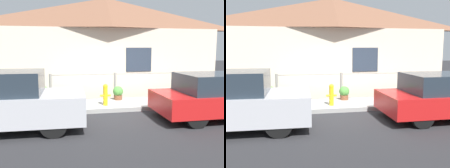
{
  "view_description": "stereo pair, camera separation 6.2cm",
  "coord_description": "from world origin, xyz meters",
  "views": [
    {
      "loc": [
        -1.97,
        -7.7,
        2.08
      ],
      "look_at": [
        -0.37,
        0.3,
        0.9
      ],
      "focal_mm": 40.0,
      "sensor_mm": 36.0,
      "label": 1
    },
    {
      "loc": [
        -1.91,
        -7.71,
        2.08
      ],
      "look_at": [
        -0.37,
        0.3,
        0.9
      ],
      "focal_mm": 40.0,
      "sensor_mm": 36.0,
      "label": 2
    }
  ],
  "objects": [
    {
      "name": "potted_plant_by_fence",
      "position": [
        -2.65,
        1.02,
        0.5
      ],
      "size": [
        0.54,
        0.54,
        0.65
      ],
      "color": "#9E5638",
      "rests_on": "sidewalk"
    },
    {
      "name": "sidewalk",
      "position": [
        0.0,
        0.84,
        0.07
      ],
      "size": [
        24.0,
        1.68,
        0.14
      ],
      "color": "#9E9E99",
      "rests_on": "ground_plane"
    },
    {
      "name": "car_left",
      "position": [
        -3.46,
        -1.16,
        0.75
      ],
      "size": [
        4.05,
        1.83,
        1.51
      ],
      "rotation": [
        0.0,
        0.0,
        -0.03
      ],
      "color": "#B7B7BC",
      "rests_on": "ground_plane"
    },
    {
      "name": "fence",
      "position": [
        0.0,
        1.53,
        0.71
      ],
      "size": [
        4.9,
        0.1,
        1.01
      ],
      "color": "gray",
      "rests_on": "sidewalk"
    },
    {
      "name": "ground_plane",
      "position": [
        0.0,
        0.0,
        0.0
      ],
      "size": [
        60.0,
        60.0,
        0.0
      ],
      "primitive_type": "plane",
      "color": "#262628"
    },
    {
      "name": "house",
      "position": [
        0.0,
        3.39,
        3.36
      ],
      "size": [
        10.02,
        2.23,
        4.25
      ],
      "color": "beige",
      "rests_on": "ground_plane"
    },
    {
      "name": "fire_hydrant",
      "position": [
        -0.56,
        0.49,
        0.53
      ],
      "size": [
        0.36,
        0.16,
        0.73
      ],
      "color": "yellow",
      "rests_on": "sidewalk"
    },
    {
      "name": "car_right",
      "position": [
        2.62,
        -1.16,
        0.67
      ],
      "size": [
        3.97,
        1.81,
        1.34
      ],
      "rotation": [
        0.0,
        0.0,
        0.0
      ],
      "color": "red",
      "rests_on": "ground_plane"
    },
    {
      "name": "potted_plant_near_hydrant",
      "position": [
        0.07,
        1.33,
        0.41
      ],
      "size": [
        0.39,
        0.39,
        0.51
      ],
      "color": "brown",
      "rests_on": "sidewalk"
    }
  ]
}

